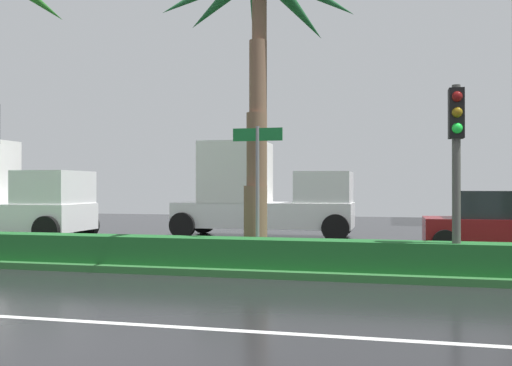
{
  "coord_description": "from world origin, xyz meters",
  "views": [
    {
      "loc": [
        3.62,
        -5.0,
        1.84
      ],
      "look_at": [
        -0.06,
        10.55,
        1.94
      ],
      "focal_mm": 39.88,
      "sensor_mm": 36.0,
      "label": 1
    }
  ],
  "objects_px": {
    "palm_tree_centre_left": "(259,15)",
    "box_truck_following": "(262,194)",
    "car_in_traffic_leading": "(503,223)",
    "traffic_signal_median_right": "(456,144)",
    "street_name_sign": "(258,176)"
  },
  "relations": [
    {
      "from": "palm_tree_centre_left",
      "to": "box_truck_following",
      "type": "distance_m",
      "value": 8.48
    },
    {
      "from": "palm_tree_centre_left",
      "to": "car_in_traffic_leading",
      "type": "relative_size",
      "value": 1.72
    },
    {
      "from": "palm_tree_centre_left",
      "to": "traffic_signal_median_right",
      "type": "height_order",
      "value": "palm_tree_centre_left"
    },
    {
      "from": "palm_tree_centre_left",
      "to": "street_name_sign",
      "type": "distance_m",
      "value": 3.97
    },
    {
      "from": "palm_tree_centre_left",
      "to": "traffic_signal_median_right",
      "type": "xyz_separation_m",
      "value": [
        4.26,
        -1.57,
        -3.24
      ]
    },
    {
      "from": "street_name_sign",
      "to": "car_in_traffic_leading",
      "type": "distance_m",
      "value": 7.73
    },
    {
      "from": "palm_tree_centre_left",
      "to": "traffic_signal_median_right",
      "type": "relative_size",
      "value": 2.03
    },
    {
      "from": "street_name_sign",
      "to": "car_in_traffic_leading",
      "type": "height_order",
      "value": "street_name_sign"
    },
    {
      "from": "traffic_signal_median_right",
      "to": "car_in_traffic_leading",
      "type": "height_order",
      "value": "traffic_signal_median_right"
    },
    {
      "from": "palm_tree_centre_left",
      "to": "traffic_signal_median_right",
      "type": "bearing_deg",
      "value": -20.27
    },
    {
      "from": "traffic_signal_median_right",
      "to": "street_name_sign",
      "type": "bearing_deg",
      "value": 172.58
    },
    {
      "from": "traffic_signal_median_right",
      "to": "car_in_traffic_leading",
      "type": "xyz_separation_m",
      "value": [
        1.8,
        5.44,
        -1.84
      ]
    },
    {
      "from": "car_in_traffic_leading",
      "to": "box_truck_following",
      "type": "bearing_deg",
      "value": 156.78
    },
    {
      "from": "traffic_signal_median_right",
      "to": "box_truck_following",
      "type": "relative_size",
      "value": 0.57
    },
    {
      "from": "palm_tree_centre_left",
      "to": "box_truck_following",
      "type": "bearing_deg",
      "value": 102.1
    }
  ]
}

